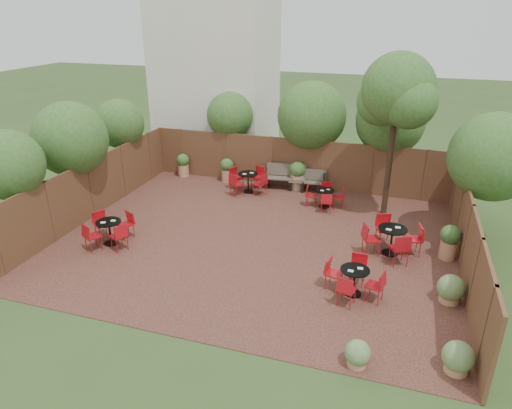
% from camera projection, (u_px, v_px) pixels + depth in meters
% --- Properties ---
extents(ground, '(80.00, 80.00, 0.00)m').
position_uv_depth(ground, '(257.00, 240.00, 14.61)').
color(ground, '#354F23').
rests_on(ground, ground).
extents(courtyard_paving, '(12.00, 10.00, 0.02)m').
position_uv_depth(courtyard_paving, '(257.00, 240.00, 14.60)').
color(courtyard_paving, '#371B16').
rests_on(courtyard_paving, ground).
extents(fence_back, '(12.00, 0.08, 2.00)m').
position_uv_depth(fence_back, '(294.00, 163.00, 18.59)').
color(fence_back, brown).
rests_on(fence_back, ground).
extents(fence_left, '(0.08, 10.00, 2.00)m').
position_uv_depth(fence_left, '(91.00, 190.00, 15.90)').
color(fence_left, brown).
rests_on(fence_left, ground).
extents(fence_right, '(0.08, 10.00, 2.00)m').
position_uv_depth(fence_right, '(467.00, 239.00, 12.53)').
color(fence_right, brown).
rests_on(fence_right, ground).
extents(neighbour_building, '(5.00, 4.00, 8.00)m').
position_uv_depth(neighbour_building, '(216.00, 72.00, 21.29)').
color(neighbour_building, silver).
rests_on(neighbour_building, ground).
extents(overhang_foliage, '(15.63, 10.63, 2.72)m').
position_uv_depth(overhang_foliage, '(273.00, 131.00, 16.38)').
color(overhang_foliage, '#2F591D').
rests_on(overhang_foliage, ground).
extents(courtyard_tree, '(2.57, 2.47, 5.53)m').
position_uv_depth(courtyard_tree, '(397.00, 95.00, 14.76)').
color(courtyard_tree, black).
rests_on(courtyard_tree, courtyard_paving).
extents(park_bench_left, '(1.45, 0.59, 0.87)m').
position_uv_depth(park_bench_left, '(307.00, 180.00, 18.29)').
color(park_bench_left, brown).
rests_on(park_bench_left, courtyard_paving).
extents(park_bench_right, '(1.66, 0.74, 0.99)m').
position_uv_depth(park_bench_right, '(286.00, 176.00, 18.52)').
color(park_bench_right, brown).
rests_on(park_bench_right, courtyard_paving).
extents(bistro_tables, '(9.94, 7.47, 0.95)m').
position_uv_depth(bistro_tables, '(283.00, 221.00, 14.82)').
color(bistro_tables, black).
rests_on(bistro_tables, courtyard_paving).
extents(planters, '(11.03, 4.69, 1.15)m').
position_uv_depth(planters, '(282.00, 183.00, 17.64)').
color(planters, tan).
rests_on(planters, courtyard_paving).
extents(low_shrubs, '(2.54, 3.56, 0.73)m').
position_uv_depth(low_shrubs, '(434.00, 325.00, 10.19)').
color(low_shrubs, tan).
rests_on(low_shrubs, courtyard_paving).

